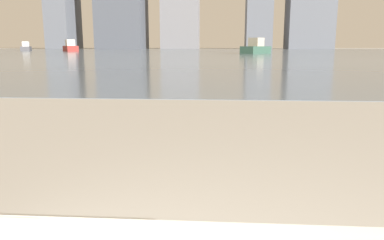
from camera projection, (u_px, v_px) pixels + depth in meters
harbor_water at (218, 52)px, 60.63m from camera, size 180.00×110.00×0.01m
harbor_boat_0 at (256, 48)px, 44.80m from camera, size 4.07×5.19×1.88m
harbor_boat_2 at (70, 47)px, 64.04m from camera, size 4.25×5.43×1.97m
harbor_boat_3 at (26, 48)px, 70.18m from camera, size 3.15×4.82×1.71m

